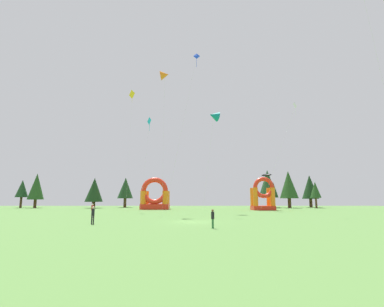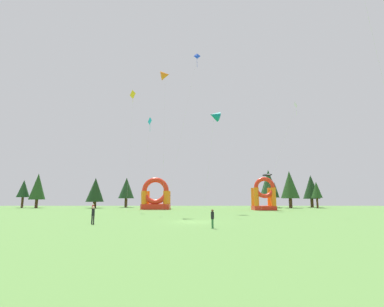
{
  "view_description": "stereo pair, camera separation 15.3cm",
  "coord_description": "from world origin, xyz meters",
  "px_view_note": "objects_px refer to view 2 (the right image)",
  "views": [
    {
      "loc": [
        -0.22,
        -31.53,
        2.68
      ],
      "look_at": [
        0.0,
        10.41,
        9.24
      ],
      "focal_mm": 26.26,
      "sensor_mm": 36.0,
      "label": 1
    },
    {
      "loc": [
        -0.07,
        -31.53,
        2.68
      ],
      "look_at": [
        0.0,
        10.41,
        9.24
      ],
      "focal_mm": 26.26,
      "sensor_mm": 36.0,
      "label": 2
    }
  ],
  "objects_px": {
    "kite_teal_delta": "(214,116)",
    "person_near_camera": "(212,217)",
    "kite_orange_delta": "(165,75)",
    "kite_cyan_diamond": "(150,122)",
    "inflatable_red_slide": "(263,197)",
    "kite_blue_diamond": "(196,59)",
    "person_midfield": "(93,214)",
    "kite_yellow_diamond": "(133,95)",
    "inflatable_yellow_castle": "(155,198)",
    "kite_white_diamond": "(295,107)",
    "kite_black_parafoil": "(267,175)",
    "person_far_side": "(92,209)"
  },
  "relations": [
    {
      "from": "kite_yellow_diamond",
      "to": "inflatable_red_slide",
      "type": "xyz_separation_m",
      "value": [
        27.67,
        3.92,
        -21.19
      ]
    },
    {
      "from": "kite_cyan_diamond",
      "to": "person_far_side",
      "type": "height_order",
      "value": "kite_cyan_diamond"
    },
    {
      "from": "kite_yellow_diamond",
      "to": "kite_orange_delta",
      "type": "bearing_deg",
      "value": -55.79
    },
    {
      "from": "kite_white_diamond",
      "to": "inflatable_red_slide",
      "type": "distance_m",
      "value": 22.78
    },
    {
      "from": "kite_white_diamond",
      "to": "person_far_side",
      "type": "bearing_deg",
      "value": -173.99
    },
    {
      "from": "kite_white_diamond",
      "to": "kite_black_parafoil",
      "type": "xyz_separation_m",
      "value": [
        -1.52,
        12.84,
        -9.81
      ]
    },
    {
      "from": "kite_blue_diamond",
      "to": "person_near_camera",
      "type": "relative_size",
      "value": 16.99
    },
    {
      "from": "kite_teal_delta",
      "to": "inflatable_yellow_castle",
      "type": "relative_size",
      "value": 2.62
    },
    {
      "from": "kite_white_diamond",
      "to": "kite_blue_diamond",
      "type": "height_order",
      "value": "kite_blue_diamond"
    },
    {
      "from": "person_midfield",
      "to": "kite_cyan_diamond",
      "type": "bearing_deg",
      "value": 48.16
    },
    {
      "from": "inflatable_yellow_castle",
      "to": "inflatable_red_slide",
      "type": "relative_size",
      "value": 1.03
    },
    {
      "from": "kite_blue_diamond",
      "to": "inflatable_red_slide",
      "type": "bearing_deg",
      "value": 43.23
    },
    {
      "from": "kite_orange_delta",
      "to": "kite_white_diamond",
      "type": "xyz_separation_m",
      "value": [
        20.98,
        -2.45,
        -6.36
      ]
    },
    {
      "from": "person_far_side",
      "to": "kite_white_diamond",
      "type": "bearing_deg",
      "value": 16.17
    },
    {
      "from": "person_near_camera",
      "to": "inflatable_yellow_castle",
      "type": "bearing_deg",
      "value": -6.72
    },
    {
      "from": "person_midfield",
      "to": "inflatable_red_slide",
      "type": "distance_m",
      "value": 40.42
    },
    {
      "from": "kite_teal_delta",
      "to": "inflatable_yellow_castle",
      "type": "distance_m",
      "value": 24.31
    },
    {
      "from": "kite_teal_delta",
      "to": "person_midfield",
      "type": "bearing_deg",
      "value": -123.75
    },
    {
      "from": "kite_white_diamond",
      "to": "kite_black_parafoil",
      "type": "bearing_deg",
      "value": 96.73
    },
    {
      "from": "kite_teal_delta",
      "to": "person_near_camera",
      "type": "distance_m",
      "value": 30.23
    },
    {
      "from": "kite_cyan_diamond",
      "to": "inflatable_yellow_castle",
      "type": "xyz_separation_m",
      "value": [
        -1.3,
        19.06,
        -12.62
      ]
    },
    {
      "from": "person_far_side",
      "to": "person_near_camera",
      "type": "height_order",
      "value": "person_far_side"
    },
    {
      "from": "kite_orange_delta",
      "to": "person_midfield",
      "type": "bearing_deg",
      "value": -108.64
    },
    {
      "from": "kite_blue_diamond",
      "to": "inflatable_red_slide",
      "type": "height_order",
      "value": "kite_blue_diamond"
    },
    {
      "from": "kite_yellow_diamond",
      "to": "inflatable_yellow_castle",
      "type": "relative_size",
      "value": 3.46
    },
    {
      "from": "kite_white_diamond",
      "to": "kite_black_parafoil",
      "type": "height_order",
      "value": "kite_white_diamond"
    },
    {
      "from": "kite_yellow_diamond",
      "to": "person_far_side",
      "type": "bearing_deg",
      "value": -94.43
    },
    {
      "from": "kite_white_diamond",
      "to": "person_near_camera",
      "type": "bearing_deg",
      "value": -129.75
    },
    {
      "from": "kite_cyan_diamond",
      "to": "kite_white_diamond",
      "type": "bearing_deg",
      "value": -7.21
    },
    {
      "from": "kite_cyan_diamond",
      "to": "kite_white_diamond",
      "type": "xyz_separation_m",
      "value": [
        23.35,
        -2.95,
        1.75
      ]
    },
    {
      "from": "kite_teal_delta",
      "to": "kite_white_diamond",
      "type": "bearing_deg",
      "value": -31.77
    },
    {
      "from": "person_midfield",
      "to": "kite_yellow_diamond",
      "type": "bearing_deg",
      "value": 63.47
    },
    {
      "from": "kite_teal_delta",
      "to": "inflatable_red_slide",
      "type": "relative_size",
      "value": 2.69
    },
    {
      "from": "kite_yellow_diamond",
      "to": "person_near_camera",
      "type": "xyz_separation_m",
      "value": [
        14.15,
        -31.47,
        -22.93
      ]
    },
    {
      "from": "kite_orange_delta",
      "to": "kite_yellow_diamond",
      "type": "relative_size",
      "value": 0.98
    },
    {
      "from": "inflatable_red_slide",
      "to": "person_midfield",
      "type": "bearing_deg",
      "value": -128.83
    },
    {
      "from": "kite_teal_delta",
      "to": "person_near_camera",
      "type": "height_order",
      "value": "kite_teal_delta"
    },
    {
      "from": "kite_cyan_diamond",
      "to": "inflatable_red_slide",
      "type": "relative_size",
      "value": 2.27
    },
    {
      "from": "kite_orange_delta",
      "to": "inflatable_yellow_castle",
      "type": "relative_size",
      "value": 3.38
    },
    {
      "from": "kite_cyan_diamond",
      "to": "kite_blue_diamond",
      "type": "relative_size",
      "value": 0.56
    },
    {
      "from": "kite_orange_delta",
      "to": "kite_black_parafoil",
      "type": "xyz_separation_m",
      "value": [
        19.47,
        10.39,
        -16.17
      ]
    },
    {
      "from": "person_near_camera",
      "to": "person_midfield",
      "type": "bearing_deg",
      "value": 50.66
    },
    {
      "from": "kite_yellow_diamond",
      "to": "kite_black_parafoil",
      "type": "height_order",
      "value": "kite_yellow_diamond"
    },
    {
      "from": "kite_orange_delta",
      "to": "kite_teal_delta",
      "type": "distance_m",
      "value": 11.6
    },
    {
      "from": "person_midfield",
      "to": "person_far_side",
      "type": "bearing_deg",
      "value": 77.91
    },
    {
      "from": "kite_blue_diamond",
      "to": "person_near_camera",
      "type": "bearing_deg",
      "value": -87.39
    },
    {
      "from": "kite_white_diamond",
      "to": "person_near_camera",
      "type": "height_order",
      "value": "kite_white_diamond"
    },
    {
      "from": "kite_cyan_diamond",
      "to": "kite_yellow_diamond",
      "type": "relative_size",
      "value": 0.64
    },
    {
      "from": "kite_cyan_diamond",
      "to": "kite_white_diamond",
      "type": "distance_m",
      "value": 23.61
    },
    {
      "from": "kite_teal_delta",
      "to": "inflatable_red_slide",
      "type": "distance_m",
      "value": 21.23
    }
  ]
}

